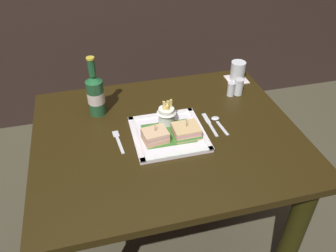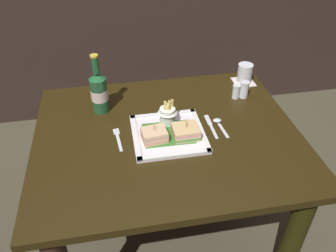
# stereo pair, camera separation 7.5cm
# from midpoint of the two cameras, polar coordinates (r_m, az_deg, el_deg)

# --- Properties ---
(ground_plane) EXTENTS (6.00, 6.00, 0.00)m
(ground_plane) POSITION_cam_midpoint_polar(r_m,az_deg,el_deg) (1.92, -1.29, -19.12)
(ground_plane) COLOR #474230
(dining_table) EXTENTS (1.05, 0.86, 0.76)m
(dining_table) POSITION_cam_midpoint_polar(r_m,az_deg,el_deg) (1.47, -1.60, -6.28)
(dining_table) COLOR black
(dining_table) RESTS_ON ground_plane
(square_plate) EXTENTS (0.28, 0.28, 0.02)m
(square_plate) POSITION_cam_midpoint_polar(r_m,az_deg,el_deg) (1.34, -1.47, -1.39)
(square_plate) COLOR white
(square_plate) RESTS_ON dining_table
(sandwich_half_left) EXTENTS (0.10, 0.09, 0.08)m
(sandwich_half_left) POSITION_cam_midpoint_polar(r_m,az_deg,el_deg) (1.29, -3.83, -1.68)
(sandwich_half_left) COLOR #D9B97C
(sandwich_half_left) RESTS_ON square_plate
(sandwich_half_right) EXTENTS (0.10, 0.09, 0.08)m
(sandwich_half_right) POSITION_cam_midpoint_polar(r_m,az_deg,el_deg) (1.32, 1.42, -0.88)
(sandwich_half_right) COLOR tan
(sandwich_half_right) RESTS_ON square_plate
(fries_cup) EXTENTS (0.08, 0.08, 0.11)m
(fries_cup) POSITION_cam_midpoint_polar(r_m,az_deg,el_deg) (1.37, -1.85, 2.19)
(fries_cup) COLOR white
(fries_cup) RESTS_ON square_plate
(beer_bottle) EXTENTS (0.07, 0.07, 0.26)m
(beer_bottle) POSITION_cam_midpoint_polar(r_m,az_deg,el_deg) (1.46, -13.52, 5.21)
(beer_bottle) COLOR #22502D
(beer_bottle) RESTS_ON dining_table
(drink_coaster) EXTENTS (0.10, 0.10, 0.00)m
(drink_coaster) POSITION_cam_midpoint_polar(r_m,az_deg,el_deg) (1.74, 10.21, 7.69)
(drink_coaster) COLOR silver
(drink_coaster) RESTS_ON dining_table
(water_glass) EXTENTS (0.07, 0.07, 0.09)m
(water_glass) POSITION_cam_midpoint_polar(r_m,az_deg,el_deg) (1.72, 10.36, 8.89)
(water_glass) COLOR silver
(water_glass) RESTS_ON dining_table
(fork) EXTENTS (0.03, 0.14, 0.00)m
(fork) POSITION_cam_midpoint_polar(r_m,az_deg,el_deg) (1.34, -9.96, -2.42)
(fork) COLOR silver
(fork) RESTS_ON dining_table
(knife) EXTENTS (0.02, 0.16, 0.00)m
(knife) POSITION_cam_midpoint_polar(r_m,az_deg,el_deg) (1.41, 5.44, 0.39)
(knife) COLOR silver
(knife) RESTS_ON dining_table
(spoon) EXTENTS (0.03, 0.13, 0.01)m
(spoon) POSITION_cam_midpoint_polar(r_m,az_deg,el_deg) (1.43, 6.75, 0.84)
(spoon) COLOR silver
(spoon) RESTS_ON dining_table
(salt_shaker) EXTENTS (0.03, 0.03, 0.07)m
(salt_shaker) POSITION_cam_midpoint_polar(r_m,az_deg,el_deg) (1.60, 9.18, 5.99)
(salt_shaker) COLOR silver
(salt_shaker) RESTS_ON dining_table
(pepper_shaker) EXTENTS (0.04, 0.04, 0.08)m
(pepper_shaker) POSITION_cam_midpoint_polar(r_m,az_deg,el_deg) (1.61, 10.46, 6.32)
(pepper_shaker) COLOR silver
(pepper_shaker) RESTS_ON dining_table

